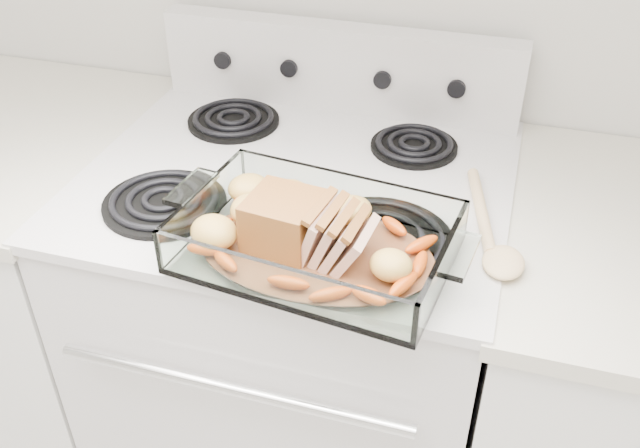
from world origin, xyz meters
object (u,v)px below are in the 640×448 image
(counter_right, at_px, (614,422))
(pork_roast, at_px, (299,228))
(counter_left, at_px, (42,297))
(baking_dish, at_px, (316,246))
(electric_range, at_px, (301,349))

(counter_right, xyz_separation_m, pork_roast, (-0.58, -0.23, 0.53))
(counter_left, xyz_separation_m, baking_dish, (0.77, -0.23, 0.50))
(electric_range, relative_size, baking_dish, 2.77)
(counter_left, bearing_deg, baking_dish, -16.72)
(pork_roast, bearing_deg, electric_range, 124.80)
(electric_range, xyz_separation_m, baking_dish, (0.11, -0.23, 0.48))
(baking_dish, distance_m, pork_roast, 0.04)
(pork_roast, bearing_deg, counter_left, 178.50)
(baking_dish, bearing_deg, electric_range, 121.88)
(electric_range, relative_size, counter_left, 1.20)
(counter_right, distance_m, pork_roast, 0.82)
(baking_dish, bearing_deg, counter_left, 170.24)
(baking_dish, bearing_deg, pork_roast, -173.03)
(counter_left, relative_size, baking_dish, 2.31)
(counter_right, bearing_deg, baking_dish, -157.33)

